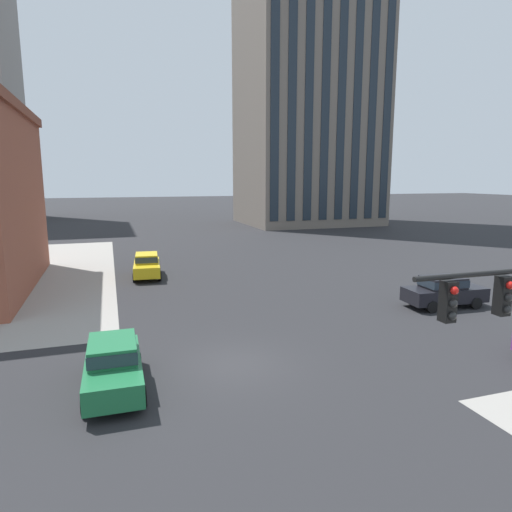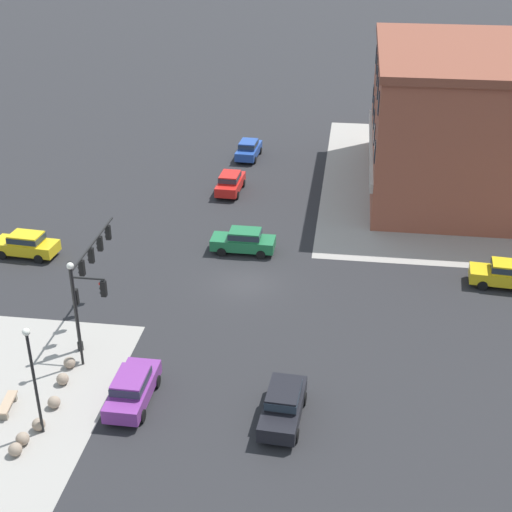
% 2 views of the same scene
% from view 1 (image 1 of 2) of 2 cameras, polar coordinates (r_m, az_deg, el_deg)
% --- Properties ---
extents(ground_plane, '(320.00, 320.00, 0.00)m').
position_cam_1_polar(ground_plane, '(17.38, -2.97, -13.64)').
color(ground_plane, '#262628').
extents(car_main_northbound_near, '(2.18, 4.54, 1.68)m').
position_cam_1_polar(car_main_northbound_near, '(32.51, -13.81, -1.06)').
color(car_main_northbound_near, gold).
rests_on(car_main_northbound_near, ground).
extents(car_main_southbound_near, '(4.49, 2.08, 1.68)m').
position_cam_1_polar(car_main_southbound_near, '(26.40, 22.94, -4.08)').
color(car_main_southbound_near, black).
rests_on(car_main_southbound_near, ground).
extents(car_main_mid, '(1.93, 4.42, 1.68)m').
position_cam_1_polar(car_main_mid, '(15.82, -17.83, -12.97)').
color(car_main_mid, '#1E6B3D').
rests_on(car_main_mid, ground).
extents(residential_tower_skyline_right, '(19.68, 16.59, 64.08)m').
position_cam_1_polar(residential_tower_skyline_right, '(74.92, 6.94, 29.43)').
color(residential_tower_skyline_right, '#70665B').
rests_on(residential_tower_skyline_right, ground).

